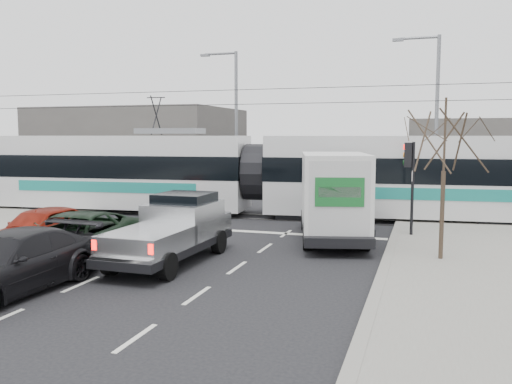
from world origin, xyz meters
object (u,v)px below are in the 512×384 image
(street_lamp_near, at_px, (433,113))
(red_car, at_px, (41,229))
(bare_tree, at_px, (445,142))
(dark_car, at_px, (10,263))
(tram, at_px, (256,174))
(green_car, at_px, (73,239))
(traffic_signal, at_px, (410,168))
(box_truck, at_px, (333,198))
(navy_pickup, at_px, (333,208))
(silver_pickup, at_px, (175,228))
(street_lamp_far, at_px, (233,117))

(street_lamp_near, distance_m, red_car, 19.35)
(bare_tree, bearing_deg, dark_car, -147.52)
(tram, bearing_deg, green_car, -106.56)
(tram, bearing_deg, bare_tree, -47.76)
(traffic_signal, bearing_deg, box_truck, -153.87)
(bare_tree, relative_size, red_car, 1.09)
(tram, xyz_separation_m, box_truck, (4.75, -5.28, -0.45))
(street_lamp_near, xyz_separation_m, tram, (-8.32, -3.56, -3.01))
(box_truck, relative_size, red_car, 1.53)
(box_truck, relative_size, green_car, 1.24)
(bare_tree, height_order, green_car, bare_tree)
(navy_pickup, relative_size, dark_car, 1.04)
(bare_tree, xyz_separation_m, tram, (-8.61, 7.94, -1.69))
(silver_pickup, bearing_deg, traffic_signal, 42.77)
(dark_car, bearing_deg, box_truck, 57.58)
(box_truck, bearing_deg, traffic_signal, 12.53)
(traffic_signal, xyz_separation_m, silver_pickup, (-6.99, -6.19, -1.69))
(traffic_signal, distance_m, silver_pickup, 9.49)
(box_truck, distance_m, red_car, 10.55)
(bare_tree, height_order, red_car, bare_tree)
(street_lamp_far, xyz_separation_m, dark_car, (1.25, -20.20, -4.34))
(street_lamp_near, height_order, red_car, street_lamp_near)
(street_lamp_far, bearing_deg, street_lamp_near, -9.87)
(bare_tree, distance_m, red_car, 13.66)
(bare_tree, bearing_deg, box_truck, 145.42)
(street_lamp_near, relative_size, red_car, 1.95)
(street_lamp_far, relative_size, tram, 0.31)
(dark_car, bearing_deg, silver_pickup, 64.88)
(red_car, bearing_deg, street_lamp_far, 87.50)
(traffic_signal, xyz_separation_m, red_car, (-12.00, -6.31, -1.96))
(street_lamp_near, relative_size, dark_car, 1.68)
(bare_tree, bearing_deg, street_lamp_far, 131.12)
(navy_pickup, distance_m, dark_car, 12.36)
(bare_tree, distance_m, tram, 11.83)
(silver_pickup, height_order, dark_car, silver_pickup)
(bare_tree, height_order, silver_pickup, bare_tree)
(traffic_signal, relative_size, green_car, 0.64)
(bare_tree, relative_size, green_car, 0.88)
(traffic_signal, xyz_separation_m, tram, (-7.48, 3.94, -0.64))
(street_lamp_far, distance_m, dark_car, 20.70)
(street_lamp_far, distance_m, silver_pickup, 16.62)
(traffic_signal, bearing_deg, street_lamp_far, 138.28)
(street_lamp_near, xyz_separation_m, navy_pickup, (-3.76, -7.68, -4.02))
(silver_pickup, xyz_separation_m, navy_pickup, (4.07, 6.01, 0.04))
(street_lamp_near, distance_m, tram, 9.54)
(street_lamp_far, xyz_separation_m, red_car, (-1.34, -15.81, -4.33))
(green_car, height_order, red_car, green_car)
(traffic_signal, bearing_deg, dark_car, -131.30)
(silver_pickup, height_order, box_truck, box_truck)
(silver_pickup, relative_size, navy_pickup, 1.05)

